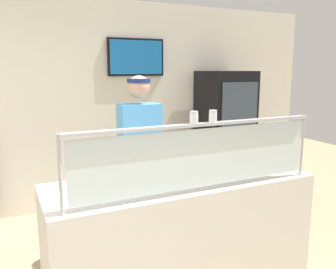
{
  "coord_description": "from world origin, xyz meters",
  "views": [
    {
      "loc": [
        -0.18,
        -1.99,
        1.82
      ],
      "look_at": [
        0.97,
        0.41,
        1.32
      ],
      "focal_mm": 37.44,
      "sensor_mm": 36.0,
      "label": 1
    }
  ],
  "objects_px": {
    "parmesan_shaker": "(194,118)",
    "pepper_flake_shaker": "(213,117)",
    "pizza_tray": "(158,177)",
    "worker_figure": "(140,156)",
    "pizza_server": "(160,175)",
    "drink_fridge": "(225,134)"
  },
  "relations": [
    {
      "from": "worker_figure",
      "to": "pizza_server",
      "type": "bearing_deg",
      "value": -95.74
    },
    {
      "from": "pizza_tray",
      "to": "worker_figure",
      "type": "relative_size",
      "value": 0.23
    },
    {
      "from": "pizza_tray",
      "to": "pizza_server",
      "type": "xyz_separation_m",
      "value": [
        0.01,
        -0.02,
        0.02
      ]
    },
    {
      "from": "pizza_server",
      "to": "pizza_tray",
      "type": "bearing_deg",
      "value": 129.58
    },
    {
      "from": "pizza_tray",
      "to": "parmesan_shaker",
      "type": "relative_size",
      "value": 4.73
    },
    {
      "from": "pepper_flake_shaker",
      "to": "worker_figure",
      "type": "height_order",
      "value": "worker_figure"
    },
    {
      "from": "parmesan_shaker",
      "to": "pepper_flake_shaker",
      "type": "height_order",
      "value": "same"
    },
    {
      "from": "drink_fridge",
      "to": "pizza_tray",
      "type": "bearing_deg",
      "value": -137.12
    },
    {
      "from": "pizza_tray",
      "to": "worker_figure",
      "type": "xyz_separation_m",
      "value": [
        0.07,
        0.55,
        0.04
      ]
    },
    {
      "from": "parmesan_shaker",
      "to": "pepper_flake_shaker",
      "type": "bearing_deg",
      "value": 0.0
    },
    {
      "from": "pizza_tray",
      "to": "drink_fridge",
      "type": "relative_size",
      "value": 0.23
    },
    {
      "from": "pizza_tray",
      "to": "pizza_server",
      "type": "distance_m",
      "value": 0.03
    },
    {
      "from": "pizza_server",
      "to": "pepper_flake_shaker",
      "type": "xyz_separation_m",
      "value": [
        0.23,
        -0.39,
        0.5
      ]
    },
    {
      "from": "parmesan_shaker",
      "to": "pizza_server",
      "type": "bearing_deg",
      "value": 101.93
    },
    {
      "from": "pepper_flake_shaker",
      "to": "drink_fridge",
      "type": "bearing_deg",
      "value": 53.27
    },
    {
      "from": "pizza_tray",
      "to": "pizza_server",
      "type": "height_order",
      "value": "pizza_server"
    },
    {
      "from": "drink_fridge",
      "to": "pepper_flake_shaker",
      "type": "bearing_deg",
      "value": -126.73
    },
    {
      "from": "parmesan_shaker",
      "to": "drink_fridge",
      "type": "distance_m",
      "value": 2.75
    },
    {
      "from": "pizza_tray",
      "to": "parmesan_shaker",
      "type": "bearing_deg",
      "value": -77.42
    },
    {
      "from": "pepper_flake_shaker",
      "to": "worker_figure",
      "type": "relative_size",
      "value": 0.05
    },
    {
      "from": "pepper_flake_shaker",
      "to": "drink_fridge",
      "type": "relative_size",
      "value": 0.05
    },
    {
      "from": "parmesan_shaker",
      "to": "worker_figure",
      "type": "bearing_deg",
      "value": 91.49
    }
  ]
}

